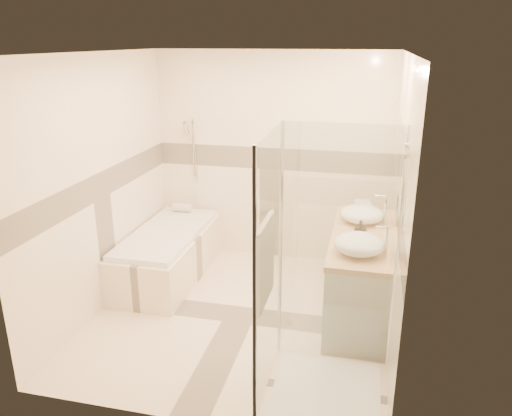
% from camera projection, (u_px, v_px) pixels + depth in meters
% --- Properties ---
extents(room, '(2.82, 3.02, 2.52)m').
position_uv_depth(room, '(245.00, 194.00, 4.56)').
color(room, '#F9E3C6').
rests_on(room, ground).
extents(bathtub, '(0.75, 1.70, 0.56)m').
position_uv_depth(bathtub, '(168.00, 251.00, 5.69)').
color(bathtub, '#FEE9CB').
rests_on(bathtub, ground).
extents(vanity, '(0.58, 1.62, 0.85)m').
position_uv_depth(vanity, '(359.00, 274.00, 4.87)').
color(vanity, white).
rests_on(vanity, ground).
extents(shower_enclosure, '(0.96, 0.93, 2.04)m').
position_uv_depth(shower_enclosure, '(314.00, 335.00, 3.73)').
color(shower_enclosure, '#FEE9CB').
rests_on(shower_enclosure, ground).
extents(vessel_sink_near, '(0.44, 0.44, 0.17)m').
position_uv_depth(vessel_sink_near, '(362.00, 214.00, 5.02)').
color(vessel_sink_near, white).
rests_on(vessel_sink_near, vanity).
extents(vessel_sink_far, '(0.44, 0.44, 0.18)m').
position_uv_depth(vessel_sink_far, '(359.00, 244.00, 4.28)').
color(vessel_sink_far, white).
rests_on(vessel_sink_far, vanity).
extents(faucet_near, '(0.13, 0.03, 0.31)m').
position_uv_depth(faucet_near, '(385.00, 207.00, 4.94)').
color(faucet_near, silver).
rests_on(faucet_near, vanity).
extents(faucet_far, '(0.11, 0.03, 0.27)m').
position_uv_depth(faucet_far, '(385.00, 238.00, 4.21)').
color(faucet_far, silver).
rests_on(faucet_far, vanity).
extents(amenity_bottle_a, '(0.08, 0.08, 0.17)m').
position_uv_depth(amenity_bottle_a, '(360.00, 230.00, 4.60)').
color(amenity_bottle_a, black).
rests_on(amenity_bottle_a, vanity).
extents(amenity_bottle_b, '(0.13, 0.13, 0.15)m').
position_uv_depth(amenity_bottle_b, '(361.00, 228.00, 4.68)').
color(amenity_bottle_b, black).
rests_on(amenity_bottle_b, vanity).
extents(folded_towels, '(0.19, 0.29, 0.09)m').
position_uv_depth(folded_towels, '(363.00, 206.00, 5.37)').
color(folded_towels, white).
rests_on(folded_towels, vanity).
extents(rolled_towel, '(0.23, 0.11, 0.11)m').
position_uv_depth(rolled_towel, '(182.00, 208.00, 6.21)').
color(rolled_towel, white).
rests_on(rolled_towel, bathtub).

